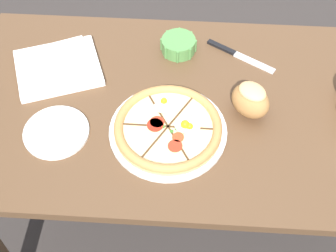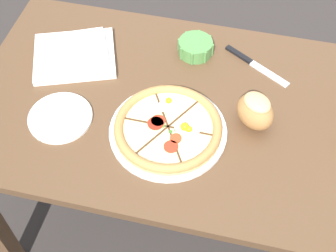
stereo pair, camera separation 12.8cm
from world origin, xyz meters
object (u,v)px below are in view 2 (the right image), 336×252
object	(u,v)px
dining_table	(203,132)
pizza	(168,128)
knife_main	(255,65)
side_saucer	(60,118)
ramekin_bowl	(195,47)
bread_piece_mid	(255,111)
napkin_folded	(74,54)

from	to	relation	value
dining_table	pizza	xyz separation A→B (m)	(-0.09, -0.10, 0.13)
dining_table	knife_main	bearing A→B (deg)	60.22
side_saucer	ramekin_bowl	bearing A→B (deg)	47.37
ramekin_bowl	bread_piece_mid	world-z (taller)	bread_piece_mid
dining_table	pizza	size ratio (longest dim) A/B	4.24
dining_table	napkin_folded	bearing A→B (deg)	165.22
pizza	bread_piece_mid	xyz separation A→B (m)	(0.23, 0.09, 0.03)
dining_table	pizza	distance (m)	0.18
pizza	side_saucer	size ratio (longest dim) A/B	1.79
pizza	ramekin_bowl	xyz separation A→B (m)	(0.01, 0.33, 0.01)
ramekin_bowl	side_saucer	size ratio (longest dim) A/B	0.63
pizza	side_saucer	distance (m)	0.31
knife_main	side_saucer	distance (m)	0.62
dining_table	side_saucer	bearing A→B (deg)	-162.66
dining_table	knife_main	world-z (taller)	knife_main
dining_table	pizza	bearing A→B (deg)	-130.21
napkin_folded	bread_piece_mid	size ratio (longest dim) A/B	2.14
dining_table	knife_main	size ratio (longest dim) A/B	6.51
bread_piece_mid	dining_table	bearing A→B (deg)	174.36
side_saucer	bread_piece_mid	bearing A→B (deg)	11.60
ramekin_bowl	knife_main	distance (m)	0.20
napkin_folded	side_saucer	distance (m)	0.24
pizza	knife_main	bearing A→B (deg)	56.54
side_saucer	knife_main	bearing A→B (deg)	32.91
napkin_folded	bread_piece_mid	distance (m)	0.60
bread_piece_mid	pizza	bearing A→B (deg)	-158.76
pizza	bread_piece_mid	distance (m)	0.24
ramekin_bowl	side_saucer	world-z (taller)	ramekin_bowl
ramekin_bowl	side_saucer	xyz separation A→B (m)	(-0.32, -0.35, -0.02)
side_saucer	dining_table	bearing A→B (deg)	17.34
bread_piece_mid	side_saucer	distance (m)	0.55
ramekin_bowl	bread_piece_mid	size ratio (longest dim) A/B	0.80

